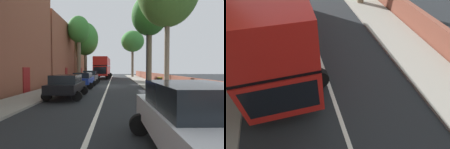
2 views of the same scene
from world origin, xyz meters
The scene contains 1 object.
double_decker_bus centered at (-1.70, 15.35, 2.35)m, with size 3.69×10.93×4.06m.
Camera 2 is at (-1.11, 6.27, 5.90)m, focal length 28.49 mm.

